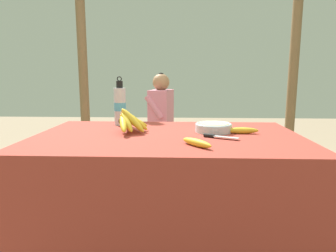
# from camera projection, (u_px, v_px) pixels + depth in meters

# --- Properties ---
(market_counter) EXTENTS (1.45, 0.92, 0.77)m
(market_counter) POSITION_uv_depth(u_px,v_px,m) (168.00, 200.00, 1.71)
(market_counter) COLOR maroon
(market_counter) RESTS_ON ground_plane
(banana_bunch_ripe) EXTENTS (0.18, 0.29, 0.15)m
(banana_bunch_ripe) POSITION_uv_depth(u_px,v_px,m) (129.00, 121.00, 1.70)
(banana_bunch_ripe) COLOR #4C381E
(banana_bunch_ripe) RESTS_ON market_counter
(serving_bowl) EXTENTS (0.21, 0.21, 0.05)m
(serving_bowl) POSITION_uv_depth(u_px,v_px,m) (213.00, 127.00, 1.72)
(serving_bowl) COLOR silver
(serving_bowl) RESTS_ON market_counter
(water_bottle) EXTENTS (0.08, 0.08, 0.32)m
(water_bottle) POSITION_uv_depth(u_px,v_px,m) (120.00, 106.00, 1.95)
(water_bottle) COLOR silver
(water_bottle) RESTS_ON market_counter
(loose_banana_front) EXTENTS (0.15, 0.17, 0.04)m
(loose_banana_front) POSITION_uv_depth(u_px,v_px,m) (197.00, 143.00, 1.38)
(loose_banana_front) COLOR gold
(loose_banana_front) RESTS_ON market_counter
(loose_banana_side) EXTENTS (0.18, 0.04, 0.04)m
(loose_banana_side) POSITION_uv_depth(u_px,v_px,m) (242.00, 131.00, 1.67)
(loose_banana_side) COLOR gold
(loose_banana_side) RESTS_ON market_counter
(knife) EXTENTS (0.18, 0.10, 0.02)m
(knife) POSITION_uv_depth(u_px,v_px,m) (216.00, 136.00, 1.56)
(knife) COLOR #BCBCC1
(knife) RESTS_ON market_counter
(wooden_bench) EXTENTS (1.51, 0.32, 0.45)m
(wooden_bench) POSITION_uv_depth(u_px,v_px,m) (187.00, 142.00, 3.23)
(wooden_bench) COLOR brown
(wooden_bench) RESTS_ON ground_plane
(seated_vendor) EXTENTS (0.44, 0.42, 1.11)m
(seated_vendor) POSITION_uv_depth(u_px,v_px,m) (157.00, 117.00, 3.18)
(seated_vendor) COLOR #473828
(seated_vendor) RESTS_ON ground_plane
(banana_bunch_green) EXTENTS (0.17, 0.24, 0.10)m
(banana_bunch_green) POSITION_uv_depth(u_px,v_px,m) (229.00, 131.00, 3.20)
(banana_bunch_green) COLOR #4C381E
(banana_bunch_green) RESTS_ON wooden_bench
(support_post_near) EXTENTS (0.11, 0.11, 2.79)m
(support_post_near) POSITION_uv_depth(u_px,v_px,m) (82.00, 48.00, 3.46)
(support_post_near) COLOR brown
(support_post_near) RESTS_ON ground_plane
(support_post_far) EXTENTS (0.11, 0.11, 2.79)m
(support_post_far) POSITION_uv_depth(u_px,v_px,m) (295.00, 47.00, 3.35)
(support_post_far) COLOR brown
(support_post_far) RESTS_ON ground_plane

